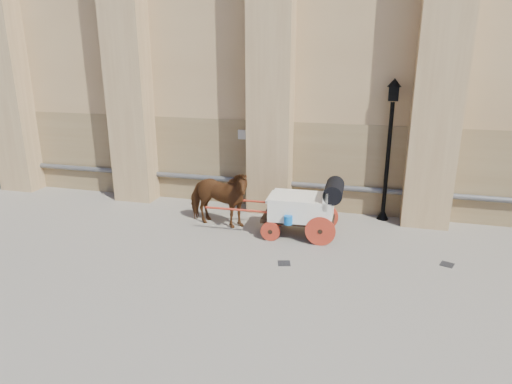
# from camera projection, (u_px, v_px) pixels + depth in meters

# --- Properties ---
(ground) EXTENTS (90.00, 90.00, 0.00)m
(ground) POSITION_uv_depth(u_px,v_px,m) (275.00, 258.00, 12.11)
(ground) COLOR gray
(ground) RESTS_ON ground
(horse) EXTENTS (2.30, 1.28, 1.85)m
(horse) POSITION_uv_depth(u_px,v_px,m) (218.00, 198.00, 14.00)
(horse) COLOR brown
(horse) RESTS_ON ground
(carriage) EXTENTS (4.00, 1.44, 1.74)m
(carriage) POSITION_uv_depth(u_px,v_px,m) (306.00, 206.00, 13.24)
(carriage) COLOR black
(carriage) RESTS_ON ground
(street_lamp) EXTENTS (0.42, 0.42, 4.46)m
(street_lamp) POSITION_uv_depth(u_px,v_px,m) (389.00, 147.00, 14.13)
(street_lamp) COLOR black
(street_lamp) RESTS_ON ground
(drain_grate_near) EXTENTS (0.39, 0.39, 0.01)m
(drain_grate_near) POSITION_uv_depth(u_px,v_px,m) (284.00, 263.00, 11.78)
(drain_grate_near) COLOR black
(drain_grate_near) RESTS_ON ground
(drain_grate_far) EXTENTS (0.41, 0.41, 0.01)m
(drain_grate_far) POSITION_uv_depth(u_px,v_px,m) (447.00, 264.00, 11.72)
(drain_grate_far) COLOR black
(drain_grate_far) RESTS_ON ground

